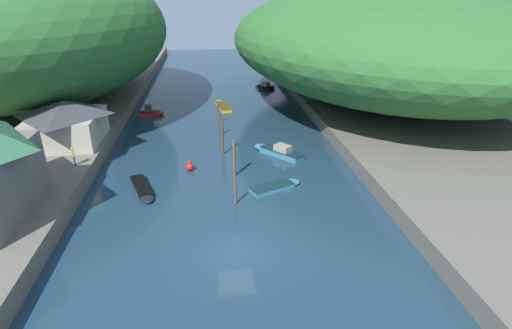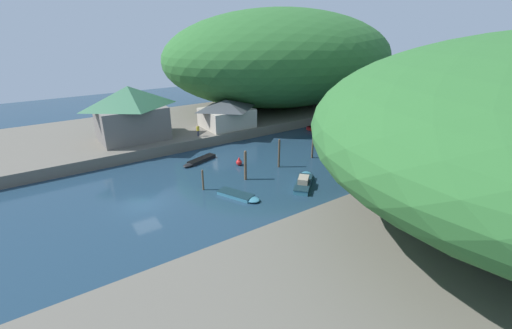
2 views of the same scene
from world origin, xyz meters
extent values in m
plane|color=#1E384C|center=(0.00, 30.00, 0.00)|extent=(130.00, 130.00, 0.00)
cube|color=#666056|center=(-22.81, 30.00, 0.73)|extent=(22.00, 120.00, 1.46)
cube|color=#666056|center=(22.81, 30.00, 0.73)|extent=(22.00, 120.00, 1.46)
ellipsoid|color=#2D662D|center=(-23.91, 36.32, 10.56)|extent=(34.56, 48.38, 18.20)
ellipsoid|color=#2D662D|center=(23.91, 35.11, 9.04)|extent=(42.62, 59.67, 15.17)
cube|color=#B2A899|center=(-15.36, 18.26, 2.89)|extent=(6.31, 7.26, 2.87)
pyramid|color=#3D4247|center=(-15.36, 18.26, 5.03)|extent=(6.82, 7.85, 1.41)
cube|color=slate|center=(15.54, 34.55, 2.83)|extent=(5.66, 5.67, 2.73)
pyramid|color=brown|center=(15.54, 34.55, 4.85)|extent=(6.11, 6.13, 1.30)
cube|color=teal|center=(3.68, 8.34, 0.18)|extent=(4.01, 2.84, 0.37)
ellipsoid|color=teal|center=(5.40, 9.12, 0.18)|extent=(2.27, 1.99, 0.37)
cube|color=#132A33|center=(3.68, 8.34, 0.38)|extent=(4.09, 2.89, 0.03)
cube|color=red|center=(-9.29, 31.63, 0.28)|extent=(2.70, 1.49, 0.55)
ellipsoid|color=red|center=(-8.00, 31.77, 0.28)|extent=(1.41, 1.30, 0.55)
cube|color=#450A0A|center=(-9.29, 31.63, 0.57)|extent=(2.75, 1.52, 0.03)
cube|color=#333842|center=(-9.37, 31.62, 1.02)|extent=(0.99, 0.95, 0.94)
cube|color=black|center=(-7.32, 9.82, 0.20)|extent=(2.42, 4.26, 0.40)
ellipsoid|color=black|center=(-6.63, 7.87, 0.20)|extent=(1.68, 2.30, 0.40)
cube|color=black|center=(-7.32, 9.82, 0.41)|extent=(2.47, 4.35, 0.03)
cube|color=gold|center=(0.77, 34.13, 0.22)|extent=(2.25, 5.18, 0.43)
ellipsoid|color=gold|center=(0.38, 36.60, 0.22)|extent=(1.79, 2.69, 0.43)
cube|color=#4C3E0E|center=(0.77, 34.13, 0.45)|extent=(2.30, 5.28, 0.03)
cube|color=black|center=(8.36, 45.32, 0.26)|extent=(3.11, 3.05, 0.51)
ellipsoid|color=black|center=(7.38, 46.22, 0.26)|extent=(2.07, 2.08, 0.51)
cube|color=black|center=(8.36, 45.32, 0.53)|extent=(3.17, 3.11, 0.03)
cube|color=#9E937F|center=(8.42, 45.26, 0.85)|extent=(1.49, 1.50, 0.67)
cube|color=teal|center=(5.84, 15.71, 0.27)|extent=(4.23, 4.54, 0.53)
ellipsoid|color=teal|center=(4.29, 17.48, 0.27)|extent=(2.63, 2.72, 0.53)
cube|color=#132A33|center=(5.84, 15.71, 0.55)|extent=(4.32, 4.63, 0.03)
cube|color=#9E937F|center=(5.93, 15.60, 0.85)|extent=(1.88, 1.94, 0.64)
cylinder|color=brown|center=(0.44, 6.26, 1.10)|extent=(0.21, 0.21, 2.21)
sphere|color=brown|center=(0.44, 6.26, 2.25)|extent=(0.19, 0.19, 0.19)
cylinder|color=brown|center=(0.74, 11.45, 1.66)|extent=(0.31, 0.31, 3.31)
sphere|color=brown|center=(0.74, 11.45, 3.37)|extent=(0.28, 0.28, 0.28)
cylinder|color=#4C3D2D|center=(-0.08, 16.89, 1.74)|extent=(0.26, 0.26, 3.48)
sphere|color=#4C3D2D|center=(-0.08, 16.89, 3.53)|extent=(0.23, 0.23, 0.23)
cylinder|color=#4C3D2D|center=(-0.15, 22.56, 1.27)|extent=(0.25, 0.25, 2.54)
sphere|color=#4C3D2D|center=(-0.15, 22.56, 2.59)|extent=(0.22, 0.22, 0.22)
cylinder|color=#4C3D2D|center=(-0.15, 27.38, 1.19)|extent=(0.23, 0.23, 2.38)
sphere|color=#4C3D2D|center=(-0.15, 27.38, 2.42)|extent=(0.20, 0.20, 0.20)
sphere|color=red|center=(-3.34, 13.09, 0.37)|extent=(0.75, 0.75, 0.75)
cone|color=red|center=(-3.34, 13.09, 0.94)|extent=(0.37, 0.37, 0.37)
cylinder|color=#282D3D|center=(-13.13, 12.11, 1.88)|extent=(0.13, 0.13, 0.85)
cylinder|color=#282D3D|center=(-13.19, 12.28, 1.88)|extent=(0.13, 0.13, 0.85)
cube|color=gold|center=(-13.16, 12.20, 2.62)|extent=(0.33, 0.43, 0.62)
sphere|color=tan|center=(-13.16, 12.20, 3.04)|extent=(0.22, 0.22, 0.22)
camera|label=1|loc=(-1.23, -21.38, 15.62)|focal=28.00mm
camera|label=2|loc=(30.92, -7.64, 16.34)|focal=24.00mm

